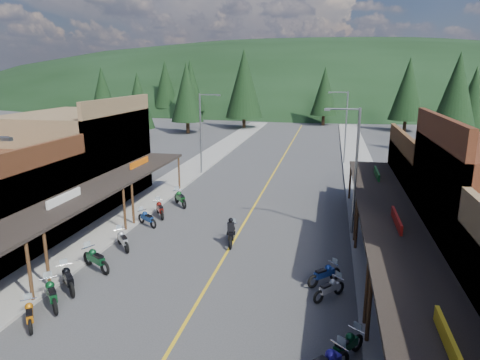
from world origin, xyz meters
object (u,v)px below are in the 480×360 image
Objects in this scene: pine_1 at (191,85)px; bike_east_6 at (346,345)px; pine_11 at (456,96)px; bike_east_7 at (329,288)px; streetlight_3 at (345,124)px; pine_3 at (325,91)px; bike_east_8 at (324,273)px; bike_west_10 at (147,218)px; rider_on_bike at (232,233)px; shop_west_3 at (79,157)px; bike_west_7 at (68,278)px; bike_west_5 at (30,313)px; streetlight_1 at (202,130)px; streetlight_2 at (354,166)px; pine_2 at (244,84)px; pine_10 at (187,92)px; pedestrian_east_b at (361,194)px; bike_west_6 at (51,293)px; pine_9 at (473,100)px; bike_west_9 at (123,239)px; pine_8 at (138,101)px; pine_0 at (102,90)px; shop_east_3 at (455,189)px; bike_west_8 at (96,258)px; bike_west_12 at (180,198)px; pine_4 at (408,89)px; bike_west_11 at (160,208)px; pine_7 at (165,84)px.

bike_east_6 is (30.38, -74.52, -6.65)m from pine_1.
bike_east_7 is at bearing -110.39° from pine_11.
streetlight_3 is 36.18m from pine_3.
pine_3 is 5.44× the size of bike_east_8.
bike_west_10 is 6.52m from rider_on_bike.
shop_west_3 reaches higher than bike_west_7.
rider_on_bike is at bearing 20.27° from bike_west_5.
streetlight_1 and streetlight_2 have the same top height.
pine_3 is 0.89× the size of pine_11.
pine_2 is 1.21× the size of pine_10.
pedestrian_east_b is (2.49, 13.12, 0.46)m from bike_east_8.
streetlight_1 is 3.50× the size of bike_west_6.
pine_2 is at bearing 92.23° from rider_on_bike.
pine_9 is 5.34× the size of bike_east_8.
bike_west_10 is 14.01m from bike_east_7.
pine_11 reaches higher than pine_10.
bike_east_8 is 0.85× the size of rider_on_bike.
pine_3 is 64.07m from bike_west_9.
streetlight_2 is 0.73× the size of pine_3.
pine_8 reaches higher than bike_west_9.
pine_11 is (44.00, -32.00, -0.05)m from pine_1.
pine_0 is at bearing -47.80° from pedestrian_east_b.
bike_west_10 is (15.73, -33.13, -5.39)m from pine_8.
shop_east_3 is 4.87× the size of bike_west_7.
bike_east_6 is (46.38, -66.52, -5.90)m from pine_0.
pedestrian_east_b is at bearing -117.44° from pine_9.
pine_3 is (14.00, 8.00, -1.51)m from pine_2.
bike_west_8 is 1.16× the size of bike_east_8.
pine_0 reaches higher than bike_west_7.
pine_3 is at bearing 36.81° from bike_west_7.
pedestrian_east_b is at bearing -85.58° from pine_3.
pine_9 is at bearing 50.57° from rider_on_bike.
streetlight_3 reaches higher than bike_west_12.
pine_10 reaches higher than streetlight_3.
bike_west_11 is at bearing -115.24° from pine_4.
pine_11 reaches higher than streetlight_3.
bike_west_7 is at bearing -86.47° from pine_2.
shop_east_3 is at bearing 102.05° from bike_east_6.
pine_4 is 1.01× the size of pine_11.
streetlight_3 reaches higher than bike_west_6.
bike_west_7 is at bearing -71.77° from pine_7.
pine_2 reaches higher than bike_west_9.
pine_9 reaches higher than streetlight_3.
pine_0 is 5.44× the size of bike_east_8.
pine_8 is (-28.95, 10.00, 1.52)m from streetlight_3.
bike_west_8 is (25.87, -75.86, -6.57)m from pine_7.
bike_west_6 is 1.19× the size of bike_east_7.
streetlight_2 is 0.73× the size of pine_0.
pine_1 reaches higher than bike_west_6.
bike_east_8 is at bearing -101.96° from pine_4.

